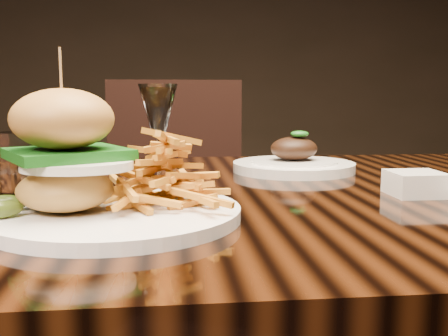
{
  "coord_description": "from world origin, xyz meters",
  "views": [
    {
      "loc": [
        -0.13,
        -0.81,
        0.9
      ],
      "look_at": [
        -0.06,
        -0.17,
        0.81
      ],
      "focal_mm": 42.0,
      "sensor_mm": 36.0,
      "label": 1
    }
  ],
  "objects": [
    {
      "name": "dining_table",
      "position": [
        0.0,
        0.0,
        0.67
      ],
      "size": [
        1.6,
        0.9,
        0.75
      ],
      "color": "black",
      "rests_on": "ground"
    },
    {
      "name": "chair_far",
      "position": [
        -0.1,
        0.89,
        0.54
      ],
      "size": [
        0.46,
        0.47,
        0.95
      ],
      "rotation": [
        0.0,
        0.0,
        0.01
      ],
      "color": "black",
      "rests_on": "ground"
    },
    {
      "name": "wine_glass",
      "position": [
        -0.14,
        0.01,
        0.87
      ],
      "size": [
        0.06,
        0.06,
        0.17
      ],
      "color": "white",
      "rests_on": "dining_table"
    },
    {
      "name": "water_tumbler",
      "position": [
        -0.35,
        -0.0,
        0.8
      ],
      "size": [
        0.07,
        0.07,
        0.09
      ],
      "primitive_type": "cylinder",
      "color": "white",
      "rests_on": "dining_table"
    },
    {
      "name": "burger_plate",
      "position": [
        -0.19,
        -0.18,
        0.81
      ],
      "size": [
        0.3,
        0.3,
        0.2
      ],
      "rotation": [
        0.0,
        0.0,
        0.28
      ],
      "color": "white",
      "rests_on": "dining_table"
    },
    {
      "name": "ramekin",
      "position": [
        0.24,
        -0.07,
        0.77
      ],
      "size": [
        0.09,
        0.09,
        0.04
      ],
      "primitive_type": "cube",
      "rotation": [
        0.0,
        0.0,
        0.23
      ],
      "color": "white",
      "rests_on": "dining_table"
    },
    {
      "name": "far_dish",
      "position": [
        0.12,
        0.19,
        0.77
      ],
      "size": [
        0.24,
        0.24,
        0.08
      ],
      "rotation": [
        0.0,
        0.0,
        -0.25
      ],
      "color": "white",
      "rests_on": "dining_table"
    }
  ]
}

